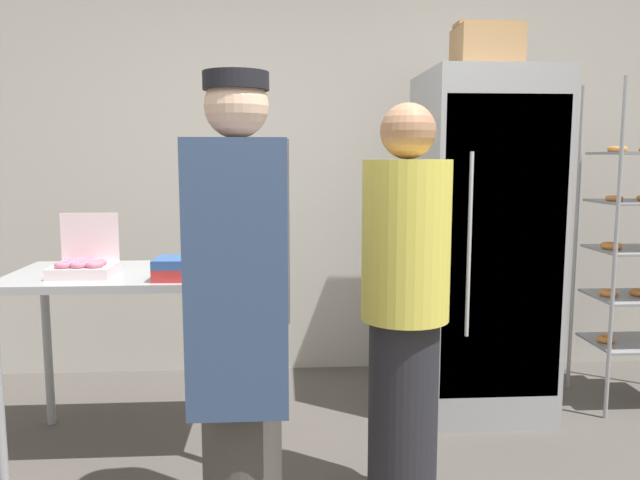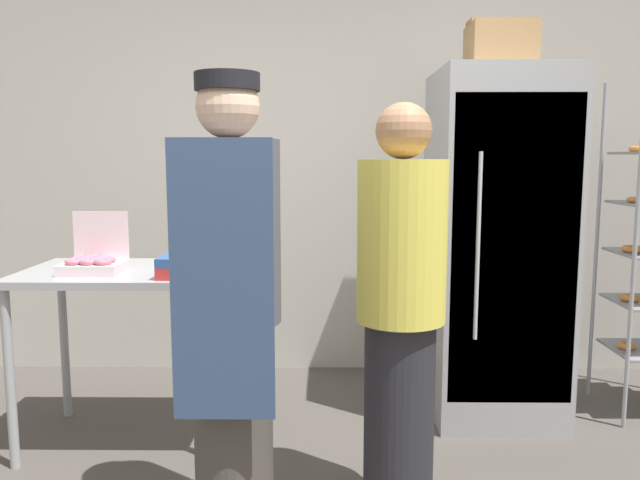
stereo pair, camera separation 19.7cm
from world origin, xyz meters
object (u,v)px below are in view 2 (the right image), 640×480
refrigerator (495,246)px  person_baker (231,305)px  cardboard_storage_box (500,45)px  binder_stack (192,267)px  donut_box (93,262)px  blender_pitcher (207,243)px  person_customer (401,310)px

refrigerator → person_baker: size_ratio=1.10×
cardboard_storage_box → binder_stack: bearing=-160.4°
donut_box → person_baker: bearing=-42.5°
refrigerator → binder_stack: bearing=-158.7°
donut_box → blender_pitcher: (0.50, 0.21, 0.07)m
refrigerator → person_customer: (-0.63, -1.02, -0.11)m
blender_pitcher → person_baker: person_baker is taller
refrigerator → cardboard_storage_box: size_ratio=5.60×
blender_pitcher → refrigerator: bearing=10.6°
donut_box → blender_pitcher: donut_box is taller
cardboard_storage_box → person_baker: size_ratio=0.20×
refrigerator → person_customer: refrigerator is taller
binder_stack → person_customer: (0.90, -0.42, -0.10)m
person_baker → person_customer: 0.66m
person_customer → donut_box: bearing=159.4°
blender_pitcher → person_customer: 1.16m
refrigerator → blender_pitcher: size_ratio=7.20×
binder_stack → person_customer: 1.00m
donut_box → person_baker: 1.03m
blender_pitcher → person_customer: bearing=-39.5°
refrigerator → person_customer: 1.20m
blender_pitcher → cardboard_storage_box: bearing=8.5°
person_baker → binder_stack: bearing=114.3°
person_baker → person_customer: person_baker is taller
blender_pitcher → cardboard_storage_box: (1.50, 0.22, 1.00)m
refrigerator → person_customer: bearing=-121.9°
blender_pitcher → binder_stack: 0.32m
person_baker → person_customer: bearing=15.1°
binder_stack → cardboard_storage_box: cardboard_storage_box is taller
refrigerator → blender_pitcher: 1.55m
person_customer → refrigerator: bearing=58.1°
donut_box → binder_stack: 0.50m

